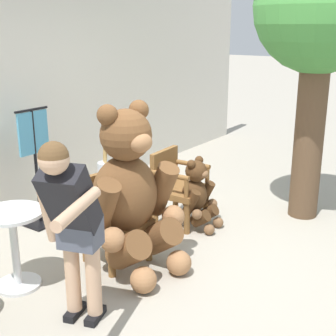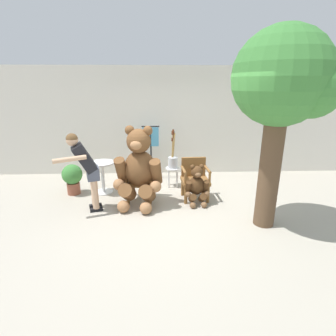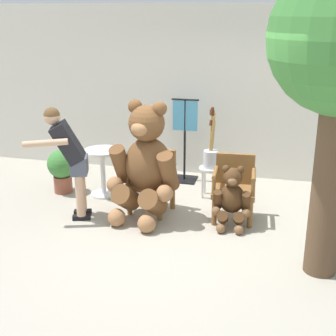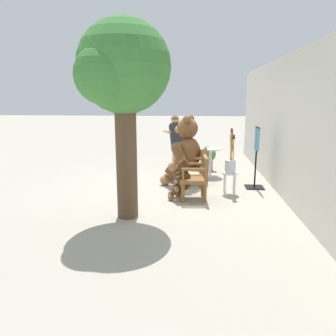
# 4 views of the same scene
# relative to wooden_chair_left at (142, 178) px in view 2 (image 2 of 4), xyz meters

# --- Properties ---
(ground_plane) EXTENTS (60.00, 60.00, 0.00)m
(ground_plane) POSITION_rel_wooden_chair_left_xyz_m (0.56, -0.61, -0.46)
(ground_plane) COLOR #A8A091
(back_wall) EXTENTS (10.00, 0.16, 2.80)m
(back_wall) POSITION_rel_wooden_chair_left_xyz_m (0.56, 1.79, 0.94)
(back_wall) COLOR silver
(back_wall) RESTS_ON ground
(wooden_chair_left) EXTENTS (0.65, 0.62, 0.86)m
(wooden_chair_left) POSITION_rel_wooden_chair_left_xyz_m (0.00, 0.00, 0.00)
(wooden_chair_left) COLOR brown
(wooden_chair_left) RESTS_ON ground
(wooden_chair_right) EXTENTS (0.59, 0.55, 0.86)m
(wooden_chair_right) POSITION_rel_wooden_chair_left_xyz_m (1.12, 0.00, 0.00)
(wooden_chair_right) COLOR brown
(wooden_chair_right) RESTS_ON ground
(teddy_bear_large) EXTENTS (0.99, 0.98, 1.60)m
(teddy_bear_large) POSITION_rel_wooden_chair_left_xyz_m (-0.03, -0.26, 0.32)
(teddy_bear_large) COLOR brown
(teddy_bear_large) RESTS_ON ground
(teddy_bear_small) EXTENTS (0.50, 0.48, 0.83)m
(teddy_bear_small) POSITION_rel_wooden_chair_left_xyz_m (1.13, -0.29, -0.06)
(teddy_bear_small) COLOR #4C3019
(teddy_bear_small) RESTS_ON ground
(person_visitor) EXTENTS (0.73, 0.64, 1.52)m
(person_visitor) POSITION_rel_wooden_chair_left_xyz_m (-0.99, -0.51, 0.45)
(person_visitor) COLOR black
(person_visitor) RESTS_ON ground
(white_stool) EXTENTS (0.34, 0.34, 0.46)m
(white_stool) POSITION_rel_wooden_chair_left_xyz_m (0.70, 0.69, -0.11)
(white_stool) COLOR white
(white_stool) RESTS_ON ground
(brush_bucket) EXTENTS (0.22, 0.22, 0.91)m
(brush_bucket) POSITION_rel_wooden_chair_left_xyz_m (0.70, 0.69, 0.20)
(brush_bucket) COLOR silver
(brush_bucket) RESTS_ON white_stool
(round_side_table) EXTENTS (0.56, 0.56, 0.72)m
(round_side_table) POSITION_rel_wooden_chair_left_xyz_m (-0.89, 0.35, -0.01)
(round_side_table) COLOR silver
(round_side_table) RESTS_ON ground
(patio_tree) EXTENTS (1.54, 1.47, 3.18)m
(patio_tree) POSITION_rel_wooden_chair_left_xyz_m (2.25, -1.19, 1.87)
(patio_tree) COLOR brown
(patio_tree) RESTS_ON ground
(potted_plant) EXTENTS (0.44, 0.44, 0.68)m
(potted_plant) POSITION_rel_wooden_chair_left_xyz_m (-1.54, 0.32, -0.07)
(potted_plant) COLOR brown
(potted_plant) RESTS_ON ground
(clothing_display_stand) EXTENTS (0.44, 0.40, 1.36)m
(clothing_display_stand) POSITION_rel_wooden_chair_left_xyz_m (0.17, 1.30, 0.26)
(clothing_display_stand) COLOR black
(clothing_display_stand) RESTS_ON ground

